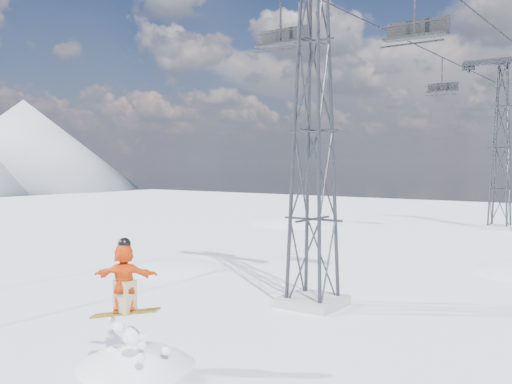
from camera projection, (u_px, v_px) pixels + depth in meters
ground at (87, 379)px, 11.88m from camera, size 120.00×120.00×0.00m
lift_tower_near at (313, 132)px, 17.63m from camera, size 5.20×1.80×11.43m
lift_tower_far at (501, 148)px, 37.93m from camera, size 5.20×1.80×11.43m
haul_cables at (437, 27)px, 26.69m from camera, size 4.46×51.00×0.06m
lift_chair_near at (282, 38)px, 20.00m from camera, size 1.96×0.56×2.43m
lift_chair_mid at (416, 30)px, 18.40m from camera, size 2.08×0.60×2.58m
lift_chair_far at (442, 88)px, 34.48m from camera, size 1.86×0.53×2.30m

